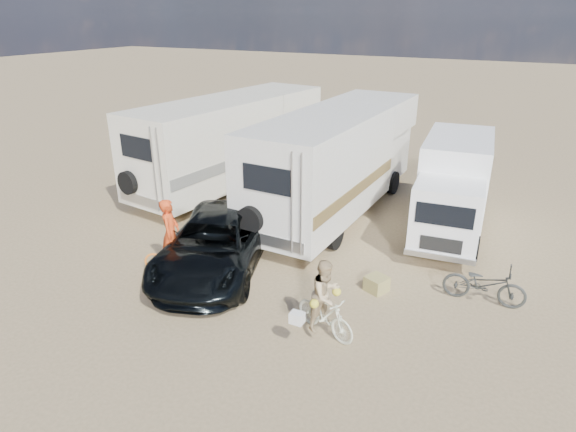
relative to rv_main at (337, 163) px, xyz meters
The scene contains 12 objects.
ground 7.37m from the rv_main, 91.18° to the right, with size 140.00×140.00×0.00m, color #99815B.
rv_main is the anchor object (origin of this frame).
rv_left 4.78m from the rv_main, behind, with size 2.62×8.96×3.53m, color white, non-canonical shape.
box_truck 3.91m from the rv_main, ahead, with size 1.98×5.57×2.96m, color white, non-canonical shape.
dark_suv 5.67m from the rv_main, 103.51° to the right, with size 2.49×5.40×1.50m, color black.
bike_man 6.65m from the rv_main, 110.08° to the right, with size 0.56×1.60×0.84m, color orange.
bike_woman 7.37m from the rv_main, 69.44° to the right, with size 0.46×1.61×0.97m, color beige.
rider_man 6.56m from the rv_main, 110.08° to the right, with size 0.70×0.46×1.92m, color red.
rider_woman 7.32m from the rv_main, 69.44° to the right, with size 0.79×0.61×1.62m, color tan.
bike_parked 6.79m from the rv_main, 35.18° to the right, with size 0.67×1.93×1.01m, color #2A2C29.
cooler 5.76m from the rv_main, 117.84° to the right, with size 0.56×0.41×0.45m, color teal.
crate 5.66m from the rv_main, 56.51° to the right, with size 0.49×0.49×0.39m, color olive.
Camera 1 is at (6.15, -8.02, 6.60)m, focal length 30.64 mm.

